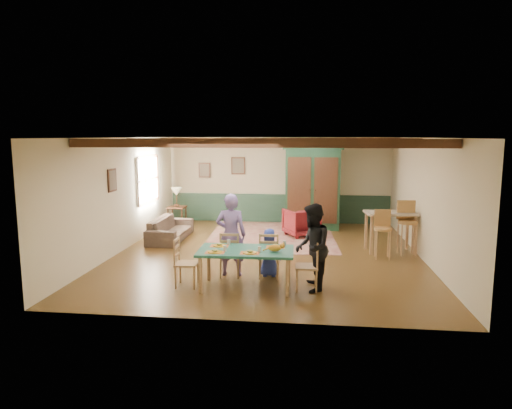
# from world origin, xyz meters

# --- Properties ---
(floor) EXTENTS (8.00, 8.00, 0.00)m
(floor) POSITION_xyz_m (0.00, 0.00, 0.00)
(floor) COLOR #472F14
(floor) RESTS_ON ground
(wall_back) EXTENTS (7.00, 0.02, 2.70)m
(wall_back) POSITION_xyz_m (0.00, 4.00, 1.35)
(wall_back) COLOR beige
(wall_back) RESTS_ON floor
(wall_left) EXTENTS (0.02, 8.00, 2.70)m
(wall_left) POSITION_xyz_m (-3.50, 0.00, 1.35)
(wall_left) COLOR beige
(wall_left) RESTS_ON floor
(wall_right) EXTENTS (0.02, 8.00, 2.70)m
(wall_right) POSITION_xyz_m (3.50, 0.00, 1.35)
(wall_right) COLOR beige
(wall_right) RESTS_ON floor
(ceiling) EXTENTS (7.00, 8.00, 0.02)m
(ceiling) POSITION_xyz_m (0.00, 0.00, 2.70)
(ceiling) COLOR white
(ceiling) RESTS_ON wall_back
(wainscot_back) EXTENTS (6.95, 0.03, 0.90)m
(wainscot_back) POSITION_xyz_m (0.00, 3.98, 0.45)
(wainscot_back) COLOR #1D3628
(wainscot_back) RESTS_ON floor
(ceiling_beam_front) EXTENTS (6.95, 0.16, 0.16)m
(ceiling_beam_front) POSITION_xyz_m (0.00, -2.30, 2.61)
(ceiling_beam_front) COLOR #311A0D
(ceiling_beam_front) RESTS_ON ceiling
(ceiling_beam_mid) EXTENTS (6.95, 0.16, 0.16)m
(ceiling_beam_mid) POSITION_xyz_m (0.00, 0.40, 2.61)
(ceiling_beam_mid) COLOR #311A0D
(ceiling_beam_mid) RESTS_ON ceiling
(ceiling_beam_back) EXTENTS (6.95, 0.16, 0.16)m
(ceiling_beam_back) POSITION_xyz_m (0.00, 3.00, 2.61)
(ceiling_beam_back) COLOR #311A0D
(ceiling_beam_back) RESTS_ON ceiling
(window_left) EXTENTS (0.06, 1.60, 1.30)m
(window_left) POSITION_xyz_m (-3.47, 1.70, 1.55)
(window_left) COLOR white
(window_left) RESTS_ON wall_left
(picture_left_wall) EXTENTS (0.04, 0.42, 0.52)m
(picture_left_wall) POSITION_xyz_m (-3.47, -0.60, 1.75)
(picture_left_wall) COLOR #7B7159
(picture_left_wall) RESTS_ON wall_left
(picture_back_a) EXTENTS (0.45, 0.04, 0.55)m
(picture_back_a) POSITION_xyz_m (-1.30, 3.97, 1.80)
(picture_back_a) COLOR #7B7159
(picture_back_a) RESTS_ON wall_back
(picture_back_b) EXTENTS (0.38, 0.04, 0.48)m
(picture_back_b) POSITION_xyz_m (-2.40, 3.97, 1.65)
(picture_back_b) COLOR #7B7159
(picture_back_b) RESTS_ON wall_back
(dining_table) EXTENTS (1.73, 0.99, 0.71)m
(dining_table) POSITION_xyz_m (-0.16, -2.51, 0.36)
(dining_table) COLOR #1C5947
(dining_table) RESTS_ON floor
(dining_chair_far_left) EXTENTS (0.41, 0.43, 0.90)m
(dining_chair_far_left) POSITION_xyz_m (-0.56, -1.84, 0.45)
(dining_chair_far_left) COLOR #A47B52
(dining_chair_far_left) RESTS_ON floor
(dining_chair_far_right) EXTENTS (0.41, 0.43, 0.90)m
(dining_chair_far_right) POSITION_xyz_m (0.20, -1.81, 0.45)
(dining_chair_far_right) COLOR #A47B52
(dining_chair_far_right) RESTS_ON floor
(dining_chair_end_left) EXTENTS (0.43, 0.41, 0.90)m
(dining_chair_end_left) POSITION_xyz_m (-1.25, -2.54, 0.45)
(dining_chair_end_left) COLOR #A47B52
(dining_chair_end_left) RESTS_ON floor
(dining_chair_end_right) EXTENTS (0.43, 0.41, 0.90)m
(dining_chair_end_right) POSITION_xyz_m (0.92, -2.48, 0.45)
(dining_chair_end_right) COLOR #A47B52
(dining_chair_end_right) RESTS_ON floor
(person_man) EXTENTS (0.61, 0.41, 1.63)m
(person_man) POSITION_xyz_m (-0.56, -1.76, 0.82)
(person_man) COLOR #7E62A8
(person_man) RESTS_ON floor
(person_woman) EXTENTS (0.61, 0.78, 1.56)m
(person_woman) POSITION_xyz_m (1.02, -2.48, 0.78)
(person_woman) COLOR black
(person_woman) RESTS_ON floor
(person_child) EXTENTS (0.47, 0.32, 0.95)m
(person_child) POSITION_xyz_m (0.19, -1.74, 0.48)
(person_child) COLOR #2A3DAA
(person_child) RESTS_ON floor
(cat) EXTENTS (0.34, 0.14, 0.17)m
(cat) POSITION_xyz_m (0.36, -2.59, 0.80)
(cat) COLOR orange
(cat) RESTS_ON dining_table
(place_setting_near_left) EXTENTS (0.39, 0.29, 0.11)m
(place_setting_near_left) POSITION_xyz_m (-0.68, -2.76, 0.77)
(place_setting_near_left) COLOR orange
(place_setting_near_left) RESTS_ON dining_table
(place_setting_near_center) EXTENTS (0.39, 0.29, 0.11)m
(place_setting_near_center) POSITION_xyz_m (-0.06, -2.74, 0.77)
(place_setting_near_center) COLOR orange
(place_setting_near_center) RESTS_ON dining_table
(place_setting_far_left) EXTENTS (0.39, 0.29, 0.11)m
(place_setting_far_left) POSITION_xyz_m (-0.69, -2.28, 0.77)
(place_setting_far_left) COLOR orange
(place_setting_far_left) RESTS_ON dining_table
(place_setting_far_right) EXTENTS (0.39, 0.29, 0.11)m
(place_setting_far_right) POSITION_xyz_m (0.35, -2.26, 0.77)
(place_setting_far_right) COLOR orange
(place_setting_far_right) RESTS_ON dining_table
(area_rug) EXTENTS (3.60, 4.19, 0.01)m
(area_rug) POSITION_xyz_m (-0.05, 1.89, 0.01)
(area_rug) COLOR tan
(area_rug) RESTS_ON floor
(armoire) EXTENTS (1.79, 0.83, 2.46)m
(armoire) POSITION_xyz_m (1.08, 3.10, 1.23)
(armoire) COLOR #173923
(armoire) RESTS_ON floor
(armchair) EXTENTS (1.13, 1.14, 0.77)m
(armchair) POSITION_xyz_m (0.76, 2.02, 0.38)
(armchair) COLOR #460E14
(armchair) RESTS_ON floor
(sofa) EXTENTS (0.79, 2.00, 0.58)m
(sofa) POSITION_xyz_m (-2.70, 1.16, 0.29)
(sofa) COLOR #403128
(sofa) RESTS_ON floor
(end_table) EXTENTS (0.52, 0.52, 0.63)m
(end_table) POSITION_xyz_m (-3.01, 2.83, 0.31)
(end_table) COLOR #311A0D
(end_table) RESTS_ON floor
(table_lamp) EXTENTS (0.35, 0.35, 0.58)m
(table_lamp) POSITION_xyz_m (-3.01, 2.83, 0.92)
(table_lamp) COLOR beige
(table_lamp) RESTS_ON end_table
(counter_table) EXTENTS (1.23, 0.81, 0.97)m
(counter_table) POSITION_xyz_m (2.87, 0.48, 0.48)
(counter_table) COLOR beige
(counter_table) RESTS_ON floor
(bar_stool_left) EXTENTS (0.40, 0.44, 1.09)m
(bar_stool_left) POSITION_xyz_m (2.61, -0.14, 0.55)
(bar_stool_left) COLOR #AB7C42
(bar_stool_left) RESTS_ON floor
(bar_stool_right) EXTENTS (0.47, 0.52, 1.26)m
(bar_stool_right) POSITION_xyz_m (3.22, 0.23, 0.63)
(bar_stool_right) COLOR #AB7C42
(bar_stool_right) RESTS_ON floor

